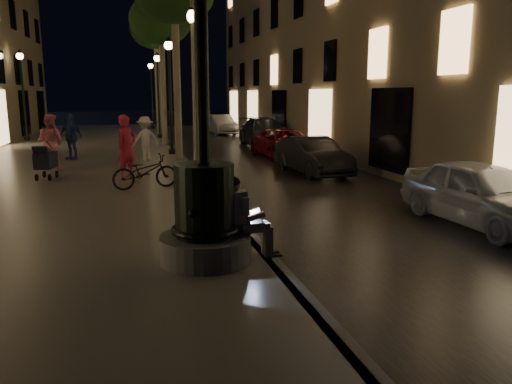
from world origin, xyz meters
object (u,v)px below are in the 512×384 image
object	(u,v)px
lamp_curb_a	(195,74)
car_second	(312,156)
tree_far	(155,30)
lamp_left_c	(22,84)
seated_man_laptop	(244,215)
car_rear	(265,133)
pedestrian_red	(127,147)
stroller	(46,161)
bicycle	(145,172)
car_fifth	(221,125)
car_front	(482,193)
lamp_curb_c	(158,84)
lamp_curb_d	(151,86)
pedestrian_pink	(51,142)
lamp_curb_b	(170,81)
fountain_lamppost	(204,196)
pedestrian_white	(145,139)
pedestrian_blue	(71,136)
tree_third	(161,21)
car_third	(286,144)

from	to	relation	value
lamp_curb_a	car_second	world-z (taller)	lamp_curb_a
lamp_curb_a	tree_far	bearing A→B (deg)	89.75
lamp_left_c	seated_man_laptop	bearing A→B (deg)	-72.32
car_rear	pedestrian_red	xyz separation A→B (m)	(-6.96, -9.91, 0.43)
stroller	bicycle	size ratio (longest dim) A/B	0.65
stroller	car_fifth	distance (m)	19.47
lamp_left_c	car_front	xyz separation A→B (m)	(12.42, -20.62, -2.55)
lamp_curb_c	lamp_curb_d	bearing A→B (deg)	90.00
pedestrian_pink	lamp_curb_b	bearing A→B (deg)	-117.52
fountain_lamppost	lamp_curb_c	size ratio (longest dim) A/B	1.08
car_fifth	lamp_curb_a	bearing A→B (deg)	-106.37
tree_far	car_second	xyz separation A→B (m)	(4.22, -15.35, -5.80)
car_fifth	bicycle	bearing A→B (deg)	-110.29
pedestrian_white	bicycle	world-z (taller)	pedestrian_white
tree_far	lamp_curb_d	bearing A→B (deg)	90.76
lamp_curb_b	tree_far	bearing A→B (deg)	89.54
pedestrian_blue	lamp_left_c	bearing A→B (deg)	146.16
tree_third	car_second	distance (m)	11.67
seated_man_laptop	pedestrian_white	distance (m)	12.04
lamp_left_c	lamp_curb_c	bearing A→B (deg)	0.00
seated_man_laptop	pedestrian_pink	size ratio (longest dim) A/B	0.69
car_fifth	pedestrian_pink	bearing A→B (deg)	-123.06
tree_third	car_third	size ratio (longest dim) A/B	1.63
tree_third	lamp_left_c	size ratio (longest dim) A/B	1.50
car_rear	car_fifth	bearing A→B (deg)	96.76
bicycle	lamp_curb_d	bearing A→B (deg)	-15.43
car_front	car_third	world-z (taller)	car_front
pedestrian_red	bicycle	xyz separation A→B (m)	(0.45, -1.64, -0.50)
pedestrian_red	pedestrian_blue	xyz separation A→B (m)	(-2.10, 5.25, -0.06)
tree_far	lamp_curb_b	distance (m)	10.50
pedestrian_red	pedestrian_blue	size ratio (longest dim) A/B	1.07
lamp_curb_b	tree_third	bearing A→B (deg)	90.00
pedestrian_blue	seated_man_laptop	bearing A→B (deg)	-37.29
lamp_curb_d	bicycle	distance (m)	23.92
car_front	pedestrian_white	distance (m)	12.43
car_front	car_fifth	distance (m)	24.65
bicycle	tree_third	bearing A→B (deg)	-18.81
pedestrian_pink	pedestrian_white	world-z (taller)	pedestrian_pink
lamp_curb_b	car_fifth	bearing A→B (deg)	70.31
tree_third	tree_far	xyz separation A→B (m)	(0.08, 6.00, 0.29)
car_fifth	pedestrian_white	world-z (taller)	pedestrian_white
car_third	lamp_curb_d	bearing A→B (deg)	102.58
car_second	stroller	bearing A→B (deg)	175.97
pedestrian_blue	tree_far	bearing A→B (deg)	106.13
lamp_left_c	car_fifth	distance (m)	12.36
pedestrian_blue	car_front	bearing A→B (deg)	-15.43
car_front	car_second	xyz separation A→B (m)	(-1.02, 7.27, -0.05)
fountain_lamppost	car_third	xyz separation A→B (m)	(5.43, 12.97, -0.60)
lamp_curb_c	pedestrian_blue	xyz separation A→B (m)	(-3.93, -8.84, -2.14)
lamp_curb_a	stroller	size ratio (longest dim) A/B	4.25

